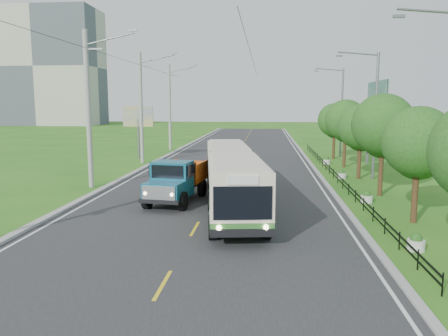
# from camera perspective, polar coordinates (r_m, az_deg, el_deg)

# --- Properties ---
(ground) EXTENTS (240.00, 240.00, 0.00)m
(ground) POSITION_cam_1_polar(r_m,az_deg,el_deg) (19.16, -3.83, -7.95)
(ground) COLOR #236718
(ground) RESTS_ON ground
(road) EXTENTS (14.00, 120.00, 0.02)m
(road) POSITION_cam_1_polar(r_m,az_deg,el_deg) (38.64, 0.91, 0.33)
(road) COLOR #28282B
(road) RESTS_ON ground
(curb_left) EXTENTS (0.40, 120.00, 0.15)m
(curb_left) POSITION_cam_1_polar(r_m,az_deg,el_deg) (39.84, -9.47, 0.55)
(curb_left) COLOR #9E9E99
(curb_left) RESTS_ON ground
(curb_right) EXTENTS (0.30, 120.00, 0.10)m
(curb_right) POSITION_cam_1_polar(r_m,az_deg,el_deg) (38.74, 11.51, 0.25)
(curb_right) COLOR #9E9E99
(curb_right) RESTS_ON ground
(edge_line_left) EXTENTS (0.12, 120.00, 0.00)m
(edge_line_left) POSITION_cam_1_polar(r_m,az_deg,el_deg) (39.71, -8.70, 0.47)
(edge_line_left) COLOR silver
(edge_line_left) RESTS_ON road
(edge_line_right) EXTENTS (0.12, 120.00, 0.00)m
(edge_line_right) POSITION_cam_1_polar(r_m,az_deg,el_deg) (38.70, 10.78, 0.21)
(edge_line_right) COLOR silver
(edge_line_right) RESTS_ON road
(centre_dash) EXTENTS (0.12, 2.20, 0.00)m
(centre_dash) POSITION_cam_1_polar(r_m,az_deg,el_deg) (19.15, -3.83, -7.89)
(centre_dash) COLOR yellow
(centre_dash) RESTS_ON road
(railing_right) EXTENTS (0.04, 40.00, 0.60)m
(railing_right) POSITION_cam_1_polar(r_m,az_deg,el_deg) (32.93, 14.09, -0.80)
(railing_right) COLOR black
(railing_right) RESTS_ON ground
(pole_near) EXTENTS (3.51, 0.32, 10.00)m
(pole_near) POSITION_cam_1_polar(r_m,az_deg,el_deg) (29.39, -17.25, 7.41)
(pole_near) COLOR gray
(pole_near) RESTS_ON ground
(pole_mid) EXTENTS (3.51, 0.32, 10.00)m
(pole_mid) POSITION_cam_1_polar(r_m,az_deg,el_deg) (40.74, -10.73, 7.77)
(pole_mid) COLOR gray
(pole_mid) RESTS_ON ground
(pole_far) EXTENTS (3.51, 0.32, 10.00)m
(pole_far) POSITION_cam_1_polar(r_m,az_deg,el_deg) (52.38, -7.07, 7.93)
(pole_far) COLOR gray
(pole_far) RESTS_ON ground
(tree_second) EXTENTS (3.18, 3.26, 5.30)m
(tree_second) POSITION_cam_1_polar(r_m,az_deg,el_deg) (21.50, 24.03, 2.68)
(tree_second) COLOR #382314
(tree_second) RESTS_ON ground
(tree_third) EXTENTS (3.60, 3.62, 6.00)m
(tree_third) POSITION_cam_1_polar(r_m,az_deg,el_deg) (27.21, 20.09, 4.91)
(tree_third) COLOR #382314
(tree_third) RESTS_ON ground
(tree_fourth) EXTENTS (3.24, 3.31, 5.40)m
(tree_fourth) POSITION_cam_1_polar(r_m,az_deg,el_deg) (33.06, 17.44, 4.84)
(tree_fourth) COLOR #382314
(tree_fourth) RESTS_ON ground
(tree_fifth) EXTENTS (3.48, 3.52, 5.80)m
(tree_fifth) POSITION_cam_1_polar(r_m,az_deg,el_deg) (38.93, 15.64, 5.77)
(tree_fifth) COLOR #382314
(tree_fifth) RESTS_ON ground
(tree_back) EXTENTS (3.30, 3.36, 5.50)m
(tree_back) POSITION_cam_1_polar(r_m,az_deg,el_deg) (44.86, 14.28, 5.85)
(tree_back) COLOR #382314
(tree_back) RESTS_ON ground
(streetlight_mid) EXTENTS (3.02, 0.20, 9.07)m
(streetlight_mid) POSITION_cam_1_polar(r_m,az_deg,el_deg) (33.06, 18.94, 7.06)
(streetlight_mid) COLOR slate
(streetlight_mid) RESTS_ON ground
(streetlight_far) EXTENTS (3.02, 0.20, 9.07)m
(streetlight_far) POSITION_cam_1_polar(r_m,az_deg,el_deg) (46.79, 14.94, 7.45)
(streetlight_far) COLOR slate
(streetlight_far) RESTS_ON ground
(planter_front) EXTENTS (0.64, 0.64, 0.67)m
(planter_front) POSITION_cam_1_polar(r_m,az_deg,el_deg) (17.83, 23.79, -8.94)
(planter_front) COLOR silver
(planter_front) RESTS_ON ground
(planter_near) EXTENTS (0.64, 0.64, 0.67)m
(planter_near) POSITION_cam_1_polar(r_m,az_deg,el_deg) (25.31, 18.13, -3.68)
(planter_near) COLOR silver
(planter_near) RESTS_ON ground
(planter_mid) EXTENTS (0.64, 0.64, 0.67)m
(planter_mid) POSITION_cam_1_polar(r_m,az_deg,el_deg) (33.03, 15.12, -0.83)
(planter_mid) COLOR silver
(planter_mid) RESTS_ON ground
(planter_far) EXTENTS (0.64, 0.64, 0.67)m
(planter_far) POSITION_cam_1_polar(r_m,az_deg,el_deg) (40.86, 13.25, 0.93)
(planter_far) COLOR silver
(planter_far) RESTS_ON ground
(billboard_left) EXTENTS (3.00, 0.20, 5.20)m
(billboard_left) POSITION_cam_1_polar(r_m,az_deg,el_deg) (43.99, -11.16, 6.19)
(billboard_left) COLOR slate
(billboard_left) RESTS_ON ground
(billboard_right) EXTENTS (0.24, 6.00, 7.30)m
(billboard_right) POSITION_cam_1_polar(r_m,az_deg,el_deg) (39.27, 19.30, 7.81)
(billboard_right) COLOR slate
(billboard_right) RESTS_ON ground
(apartment_near) EXTENTS (28.00, 14.00, 30.00)m
(apartment_near) POSITION_cam_1_polar(r_m,az_deg,el_deg) (127.51, -22.18, 12.01)
(apartment_near) COLOR #B7B2A3
(apartment_near) RESTS_ON ground
(apartment_far) EXTENTS (24.00, 14.00, 26.00)m
(apartment_far) POSITION_cam_1_polar(r_m,az_deg,el_deg) (161.34, -26.00, 10.17)
(apartment_far) COLOR #B7B2A3
(apartment_far) RESTS_ON ground
(bus) EXTENTS (4.40, 15.10, 2.88)m
(bus) POSITION_cam_1_polar(r_m,az_deg,el_deg) (23.26, 0.90, -0.67)
(bus) COLOR #32712D
(bus) RESTS_ON ground
(dump_truck) EXTENTS (2.84, 5.84, 2.36)m
(dump_truck) POSITION_cam_1_polar(r_m,az_deg,el_deg) (24.23, -6.15, -1.31)
(dump_truck) COLOR #12536C
(dump_truck) RESTS_ON ground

